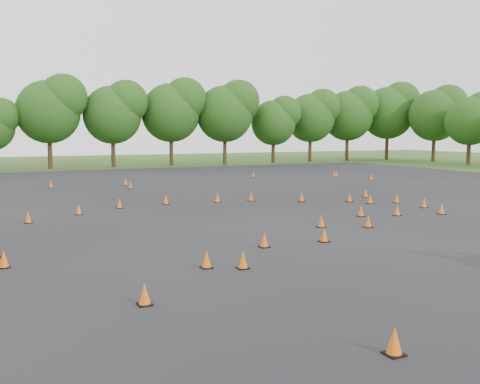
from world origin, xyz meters
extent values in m
plane|color=#2D5119|center=(0.00, 0.00, 0.00)|extent=(140.00, 140.00, 0.00)
plane|color=black|center=(0.00, 6.00, 0.01)|extent=(62.00, 62.00, 0.00)
cone|color=#DE5909|center=(-5.50, 21.16, 0.23)|extent=(0.26, 0.26, 0.45)
cone|color=#DE5909|center=(2.19, 1.41, 0.23)|extent=(0.26, 0.26, 0.45)
cone|color=#DE5909|center=(-5.65, 8.61, 0.23)|extent=(0.26, 0.26, 0.45)
cone|color=#DE5909|center=(-3.36, -8.92, 0.23)|extent=(0.26, 0.26, 0.45)
cone|color=#DE5909|center=(0.74, -0.91, 0.23)|extent=(0.26, 0.26, 0.45)
cone|color=#DE5909|center=(7.78, 7.09, 0.23)|extent=(0.26, 0.26, 0.45)
cone|color=#DE5909|center=(8.26, 6.02, 0.23)|extent=(0.26, 0.26, 0.45)
cone|color=#DE5909|center=(-8.91, -0.07, 0.23)|extent=(0.26, 0.26, 0.45)
cone|color=#DE5909|center=(16.96, 16.62, 0.23)|extent=(0.26, 0.26, 0.45)
cone|color=#DE5909|center=(9.68, 5.68, 0.23)|extent=(0.26, 0.26, 0.45)
cone|color=#DE5909|center=(5.23, 2.89, 0.23)|extent=(0.26, 0.26, 0.45)
cone|color=#DE5909|center=(-4.03, -2.42, 0.23)|extent=(0.26, 0.26, 0.45)
cone|color=#DE5909|center=(16.48, 20.41, 0.23)|extent=(0.26, 0.26, 0.45)
cone|color=#DE5909|center=(16.13, 20.23, 0.23)|extent=(0.26, 0.26, 0.45)
cone|color=#DE5909|center=(-1.43, -0.80, 0.23)|extent=(0.26, 0.26, 0.45)
cone|color=#DE5909|center=(9.65, 3.75, 0.23)|extent=(0.26, 0.26, 0.45)
cone|color=#DE5909|center=(-3.58, 9.83, 0.23)|extent=(0.26, 0.26, 0.45)
cone|color=#DE5909|center=(-6.34, -4.71, 0.23)|extent=(0.26, 0.26, 0.45)
cone|color=#DE5909|center=(-7.81, 7.23, 0.23)|extent=(0.26, 0.26, 0.45)
cone|color=#DE5909|center=(8.83, 1.86, 0.23)|extent=(0.26, 0.26, 0.45)
cone|color=#DE5909|center=(-1.18, 10.17, 0.23)|extent=(0.26, 0.26, 0.45)
cone|color=#DE5909|center=(3.28, 9.56, 0.23)|extent=(0.26, 0.26, 0.45)
cone|color=#DE5909|center=(-0.68, 20.82, 0.23)|extent=(0.26, 0.26, 0.45)
cone|color=#DE5909|center=(6.79, 2.41, 0.23)|extent=(0.26, 0.26, 0.45)
cone|color=#DE5909|center=(10.11, 22.79, 0.23)|extent=(0.26, 0.26, 0.45)
cone|color=#DE5909|center=(1.46, 9.79, 0.23)|extent=(0.26, 0.26, 0.45)
cone|color=#DE5909|center=(-3.19, -2.89, 0.23)|extent=(0.26, 0.26, 0.45)
cone|color=#DE5909|center=(9.79, 8.30, 0.23)|extent=(0.26, 0.26, 0.45)
cone|color=#DE5909|center=(-0.96, 18.33, 0.23)|extent=(0.26, 0.26, 0.45)
cone|color=#DE5909|center=(5.56, 8.21, 0.23)|extent=(0.26, 0.26, 0.45)
cone|color=#DE5909|center=(3.79, 0.63, 0.23)|extent=(0.26, 0.26, 0.45)
camera|label=1|loc=(-9.20, -15.37, 3.60)|focal=40.00mm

